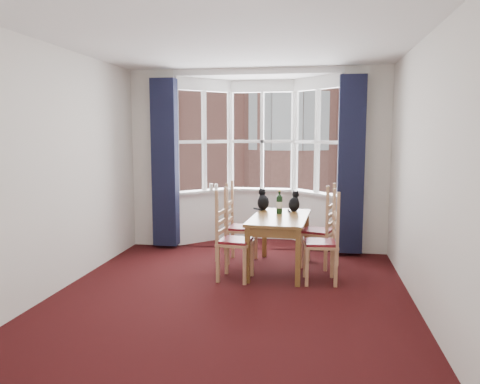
% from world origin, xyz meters
% --- Properties ---
extents(floor, '(4.50, 4.50, 0.00)m').
position_xyz_m(floor, '(0.00, 0.00, 0.00)').
color(floor, black).
rests_on(floor, ground).
extents(ceiling, '(4.50, 4.50, 0.00)m').
position_xyz_m(ceiling, '(0.00, 0.00, 2.80)').
color(ceiling, white).
rests_on(ceiling, floor).
extents(wall_left, '(0.00, 4.50, 4.50)m').
position_xyz_m(wall_left, '(-2.00, 0.00, 1.40)').
color(wall_left, silver).
rests_on(wall_left, floor).
extents(wall_right, '(0.00, 4.50, 4.50)m').
position_xyz_m(wall_right, '(2.00, 0.00, 1.40)').
color(wall_right, silver).
rests_on(wall_right, floor).
extents(wall_near, '(4.00, 0.00, 4.00)m').
position_xyz_m(wall_near, '(0.00, -2.25, 1.40)').
color(wall_near, silver).
rests_on(wall_near, floor).
extents(wall_back_pier_left, '(0.70, 0.12, 2.80)m').
position_xyz_m(wall_back_pier_left, '(-1.65, 2.25, 1.40)').
color(wall_back_pier_left, silver).
rests_on(wall_back_pier_left, floor).
extents(wall_back_pier_right, '(0.70, 0.12, 2.80)m').
position_xyz_m(wall_back_pier_right, '(1.65, 2.25, 1.40)').
color(wall_back_pier_right, silver).
rests_on(wall_back_pier_right, floor).
extents(bay_window, '(2.76, 0.94, 2.80)m').
position_xyz_m(bay_window, '(0.00, 2.75, 1.40)').
color(bay_window, white).
rests_on(bay_window, floor).
extents(curtain_left, '(0.38, 0.22, 2.60)m').
position_xyz_m(curtain_left, '(-1.42, 2.07, 1.35)').
color(curtain_left, '#161932').
rests_on(curtain_left, floor).
extents(curtain_right, '(0.38, 0.22, 2.60)m').
position_xyz_m(curtain_right, '(1.42, 2.07, 1.35)').
color(curtain_right, '#161932').
rests_on(curtain_right, floor).
extents(dining_table, '(0.79, 1.37, 0.73)m').
position_xyz_m(dining_table, '(0.46, 1.12, 0.63)').
color(dining_table, brown).
rests_on(dining_table, floor).
extents(chair_left_near, '(0.44, 0.46, 0.92)m').
position_xyz_m(chair_left_near, '(-0.14, 0.65, 0.47)').
color(chair_left_near, tan).
rests_on(chair_left_near, floor).
extents(chair_left_far, '(0.41, 0.43, 0.92)m').
position_xyz_m(chair_left_far, '(-0.19, 1.44, 0.47)').
color(chair_left_far, tan).
rests_on(chair_left_far, floor).
extents(chair_right_near, '(0.44, 0.45, 0.92)m').
position_xyz_m(chair_right_near, '(1.08, 0.70, 0.47)').
color(chair_right_near, tan).
rests_on(chair_right_near, floor).
extents(chair_right_far, '(0.50, 0.51, 0.92)m').
position_xyz_m(chair_right_far, '(1.04, 1.37, 0.47)').
color(chair_right_far, tan).
rests_on(chair_right_far, floor).
extents(cat_left, '(0.23, 0.27, 0.32)m').
position_xyz_m(cat_left, '(0.18, 1.62, 0.85)').
color(cat_left, black).
rests_on(cat_left, dining_table).
extents(cat_right, '(0.20, 0.24, 0.30)m').
position_xyz_m(cat_right, '(0.63, 1.56, 0.84)').
color(cat_right, black).
rests_on(cat_right, dining_table).
extents(wine_bottle, '(0.08, 0.08, 0.32)m').
position_xyz_m(wine_bottle, '(0.44, 1.32, 0.87)').
color(wine_bottle, black).
rests_on(wine_bottle, dining_table).
extents(candle_tall, '(0.06, 0.06, 0.11)m').
position_xyz_m(candle_tall, '(-0.81, 2.60, 0.93)').
color(candle_tall, white).
rests_on(candle_tall, bay_window).
extents(candle_short, '(0.06, 0.06, 0.10)m').
position_xyz_m(candle_short, '(-0.73, 2.63, 0.92)').
color(candle_short, white).
rests_on(candle_short, bay_window).
extents(street, '(80.00, 80.00, 0.00)m').
position_xyz_m(street, '(0.00, 32.25, -6.00)').
color(street, '#333335').
rests_on(street, ground).
extents(tenement_building, '(18.40, 7.80, 15.20)m').
position_xyz_m(tenement_building, '(0.00, 14.01, 1.60)').
color(tenement_building, '#A26254').
rests_on(tenement_building, street).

